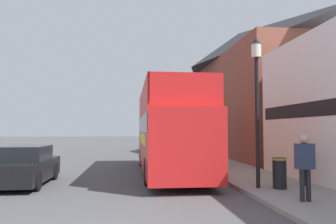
{
  "coord_description": "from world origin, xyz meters",
  "views": [
    {
      "loc": [
        0.86,
        -5.34,
        2.07
      ],
      "look_at": [
        2.6,
        8.73,
        2.83
      ],
      "focal_mm": 35.0,
      "sensor_mm": 36.0,
      "label": 1
    }
  ],
  "objects": [
    {
      "name": "ground_plane",
      "position": [
        0.0,
        21.0,
        0.0
      ],
      "size": [
        144.0,
        144.0,
        0.0
      ],
      "primitive_type": "plane",
      "color": "#4C4C4F"
    },
    {
      "name": "parked_car_far_side",
      "position": [
        -2.97,
        7.55,
        0.68
      ],
      "size": [
        1.86,
        4.13,
        1.45
      ],
      "rotation": [
        0.0,
        0.0,
        3.13
      ],
      "color": "black",
      "rests_on": "ground_plane"
    },
    {
      "name": "pedestrian_third",
      "position": [
        6.84,
        5.28,
        1.14
      ],
      "size": [
        0.43,
        0.24,
        1.66
      ],
      "color": "#232328",
      "rests_on": "sidewalk"
    },
    {
      "name": "lamp_post_second",
      "position": [
        5.01,
        13.79,
        3.51
      ],
      "size": [
        0.35,
        0.35,
        4.91
      ],
      "color": "black",
      "rests_on": "sidewalk"
    },
    {
      "name": "lamp_post_nearest",
      "position": [
        5.16,
        5.12,
        3.58
      ],
      "size": [
        0.35,
        0.35,
        5.03
      ],
      "color": "black",
      "rests_on": "sidewalk"
    },
    {
      "name": "sidewalk",
      "position": [
        6.01,
        18.0,
        0.07
      ],
      "size": [
        2.88,
        108.0,
        0.14
      ],
      "color": "gray",
      "rests_on": "ground_plane"
    },
    {
      "name": "tour_bus",
      "position": [
        2.79,
        9.98,
        1.8
      ],
      "size": [
        2.64,
        10.45,
        3.94
      ],
      "rotation": [
        0.0,
        0.0,
        -0.01
      ],
      "color": "red",
      "rests_on": "ground_plane"
    },
    {
      "name": "litter_bin",
      "position": [
        5.81,
        4.93,
        0.67
      ],
      "size": [
        0.48,
        0.48,
        1.0
      ],
      "color": "black",
      "rests_on": "sidewalk"
    },
    {
      "name": "parked_car_ahead_of_bus",
      "position": [
        3.46,
        19.02,
        0.66
      ],
      "size": [
        1.98,
        4.41,
        1.39
      ],
      "rotation": [
        0.0,
        0.0,
        0.06
      ],
      "color": "#9E9EA3",
      "rests_on": "ground_plane"
    },
    {
      "name": "brick_terrace_rear",
      "position": [
        10.45,
        21.83,
        5.22
      ],
      "size": [
        6.0,
        22.41,
        10.44
      ],
      "color": "brown",
      "rests_on": "ground_plane"
    },
    {
      "name": "pedestrian_second",
      "position": [
        5.61,
        3.01,
        1.22
      ],
      "size": [
        0.47,
        0.26,
        1.79
      ],
      "color": "#232328",
      "rests_on": "sidewalk"
    }
  ]
}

